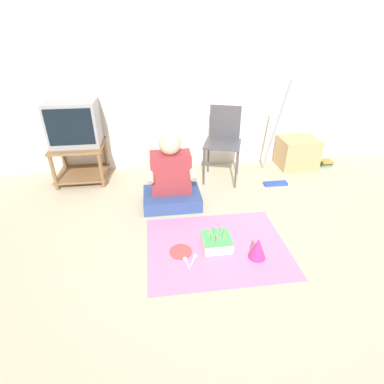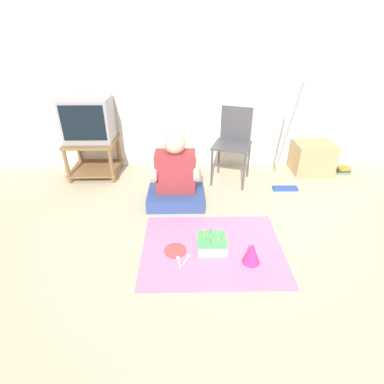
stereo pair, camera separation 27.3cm
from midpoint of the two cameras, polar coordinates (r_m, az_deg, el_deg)
The scene contains 15 objects.
ground_plane at distance 2.54m, azimuth 11.60°, elevation -13.29°, with size 16.00×16.00×0.00m, color beige.
wall_back at distance 3.80m, azimuth 7.57°, elevation 23.06°, with size 6.40×0.06×2.55m.
tv_stand at distance 3.88m, azimuth -16.34°, elevation 6.83°, with size 0.59×0.52×0.45m.
tv at distance 3.76m, azimuth -17.20°, elevation 13.01°, with size 0.55×0.40×0.50m.
folding_chair at distance 3.59m, azimuth 10.13°, elevation 9.85°, with size 0.52×0.51×0.86m.
cardboard_box_stack at distance 4.17m, azimuth 23.72°, elevation 5.95°, with size 0.48×0.40×0.39m.
dust_mop at distance 3.64m, azimuth 19.65°, elevation 6.25°, with size 0.28×0.51×1.21m.
book_pile at distance 4.39m, azimuth 28.45°, elevation 3.66°, with size 0.16×0.14×0.07m.
person_seated at distance 3.11m, azimuth -0.63°, elevation 2.53°, with size 0.59×0.43×0.85m.
party_cloth at distance 2.64m, azimuth 6.88°, elevation -10.73°, with size 1.20×0.96×0.01m.
birthday_cake at distance 2.61m, azimuth 6.84°, elevation -9.82°, with size 0.25×0.25×0.18m.
party_hat_blue at distance 2.51m, azimuth 14.47°, elevation -11.28°, with size 0.14×0.14×0.19m.
paper_plate at distance 2.59m, azimuth -0.16°, elevation -11.17°, with size 0.19×0.19×0.01m.
plastic_spoon_near at distance 2.53m, azimuth 2.35°, elevation -12.38°, with size 0.07×0.14×0.01m.
plastic_spoon_far at distance 2.51m, azimuth 0.57°, elevation -12.81°, with size 0.05×0.14×0.01m.
Camera 2 is at (-0.39, -1.81, 1.71)m, focal length 28.00 mm.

